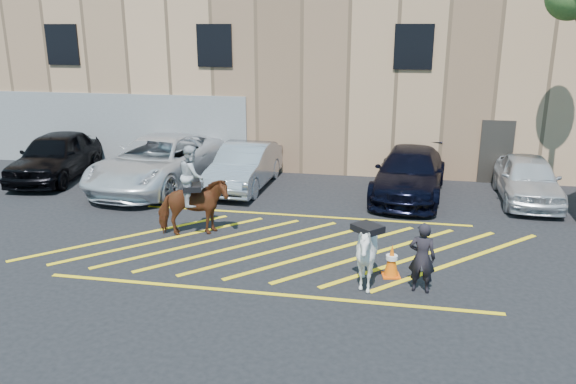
% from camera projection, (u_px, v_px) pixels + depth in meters
% --- Properties ---
extents(ground, '(90.00, 90.00, 0.00)m').
position_uv_depth(ground, '(288.00, 244.00, 14.16)').
color(ground, black).
rests_on(ground, ground).
extents(car_black_suv, '(2.60, 5.10, 1.66)m').
position_uv_depth(car_black_suv, '(56.00, 156.00, 20.04)').
color(car_black_suv, black).
rests_on(car_black_suv, ground).
extents(car_white_pickup, '(3.50, 6.39, 1.70)m').
position_uv_depth(car_white_pickup, '(158.00, 162.00, 19.02)').
color(car_white_pickup, silver).
rests_on(car_white_pickup, ground).
extents(car_silver_sedan, '(1.76, 4.54, 1.47)m').
position_uv_depth(car_silver_sedan, '(245.00, 166.00, 18.92)').
color(car_silver_sedan, '#9CA2AB').
rests_on(car_silver_sedan, ground).
extents(car_blue_suv, '(2.67, 5.34, 1.49)m').
position_uv_depth(car_blue_suv, '(410.00, 173.00, 17.98)').
color(car_blue_suv, black).
rests_on(car_blue_suv, ground).
extents(car_white_suv, '(1.84, 4.27, 1.44)m').
position_uv_depth(car_white_suv, '(528.00, 179.00, 17.43)').
color(car_white_suv, silver).
rests_on(car_white_suv, ground).
extents(handler, '(0.58, 0.42, 1.50)m').
position_uv_depth(handler, '(422.00, 258.00, 11.42)').
color(handler, black).
rests_on(handler, ground).
extents(warehouse, '(32.42, 10.20, 7.30)m').
position_uv_depth(warehouse, '(339.00, 65.00, 24.43)').
color(warehouse, tan).
rests_on(warehouse, ground).
extents(hatching_zone, '(12.60, 5.12, 0.01)m').
position_uv_depth(hatching_zone, '(286.00, 248.00, 13.88)').
color(hatching_zone, yellow).
rests_on(hatching_zone, ground).
extents(mounted_bay, '(1.99, 1.39, 2.40)m').
position_uv_depth(mounted_bay, '(193.00, 200.00, 14.48)').
color(mounted_bay, maroon).
rests_on(mounted_bay, ground).
extents(saddled_white, '(1.80, 1.81, 1.49)m').
position_uv_depth(saddled_white, '(367.00, 254.00, 11.57)').
color(saddled_white, silver).
rests_on(saddled_white, ground).
extents(traffic_cone, '(0.44, 0.44, 0.73)m').
position_uv_depth(traffic_cone, '(392.00, 261.00, 12.23)').
color(traffic_cone, '#EC5309').
rests_on(traffic_cone, ground).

